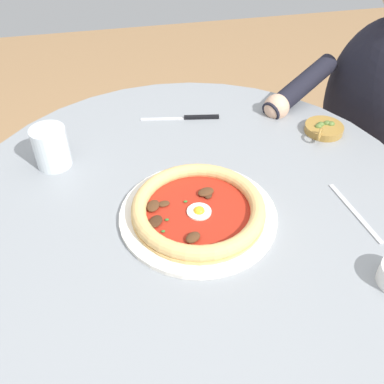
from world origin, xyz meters
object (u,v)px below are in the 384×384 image
(pizza_on_plate, at_px, (199,210))
(steak_knife, at_px, (191,118))
(olive_pan, at_px, (324,128))
(diner_person, at_px, (361,164))
(water_glass, at_px, (52,149))
(fork_utensil, at_px, (355,212))
(dining_table, at_px, (191,237))

(pizza_on_plate, xyz_separation_m, steak_knife, (0.06, 0.37, -0.01))
(olive_pan, bearing_deg, diner_person, 27.90)
(steak_knife, xyz_separation_m, olive_pan, (0.32, -0.13, 0.01))
(water_glass, height_order, diner_person, diner_person)
(diner_person, bearing_deg, fork_utensil, -126.30)
(olive_pan, xyz_separation_m, diner_person, (0.24, 0.13, -0.25))
(dining_table, distance_m, olive_pan, 0.44)
(water_glass, height_order, olive_pan, water_glass)
(dining_table, xyz_separation_m, pizza_on_plate, (0.00, -0.07, 0.15))
(dining_table, distance_m, water_glass, 0.38)
(steak_knife, height_order, olive_pan, olive_pan)
(dining_table, distance_m, pizza_on_plate, 0.17)
(dining_table, height_order, pizza_on_plate, pizza_on_plate)
(water_glass, bearing_deg, fork_utensil, -26.02)
(olive_pan, bearing_deg, dining_table, -156.23)
(pizza_on_plate, relative_size, fork_utensil, 1.77)
(water_glass, xyz_separation_m, fork_utensil, (0.61, -0.30, -0.04))
(water_glass, bearing_deg, diner_person, 7.72)
(steak_knife, distance_m, olive_pan, 0.35)
(dining_table, bearing_deg, water_glass, 149.01)
(fork_utensil, bearing_deg, diner_person, 53.70)
(water_glass, distance_m, olive_pan, 0.67)
(steak_knife, bearing_deg, dining_table, -101.95)
(water_glass, relative_size, steak_knife, 0.46)
(steak_knife, xyz_separation_m, fork_utensil, (0.25, -0.42, -0.00))
(fork_utensil, bearing_deg, dining_table, 158.90)
(dining_table, xyz_separation_m, water_glass, (-0.29, 0.17, 0.18))
(pizza_on_plate, distance_m, olive_pan, 0.45)
(dining_table, height_order, olive_pan, olive_pan)
(water_glass, distance_m, diner_person, 0.97)
(fork_utensil, bearing_deg, olive_pan, 77.45)
(olive_pan, distance_m, diner_person, 0.37)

